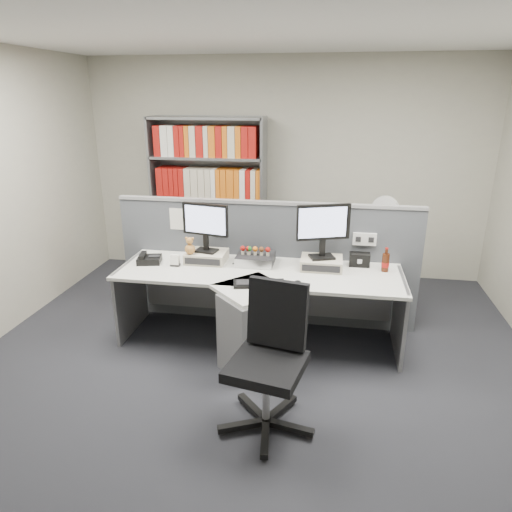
% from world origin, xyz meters
% --- Properties ---
extents(ground, '(5.50, 5.50, 0.00)m').
position_xyz_m(ground, '(0.00, 0.00, 0.00)').
color(ground, '#2B2C33').
rests_on(ground, ground).
extents(room_shell, '(5.04, 5.54, 2.72)m').
position_xyz_m(room_shell, '(0.00, 0.00, 1.79)').
color(room_shell, '#B0AE9D').
rests_on(room_shell, ground).
extents(partition, '(3.00, 0.08, 1.27)m').
position_xyz_m(partition, '(0.00, 1.25, 0.65)').
color(partition, '#4D5158').
rests_on(partition, ground).
extents(desk, '(2.60, 1.20, 0.72)m').
position_xyz_m(desk, '(0.00, 0.60, 0.46)').
color(desk, silver).
rests_on(desk, ground).
extents(monitor_riser_left, '(0.38, 0.31, 0.10)m').
position_xyz_m(monitor_riser_left, '(-0.54, 0.98, 0.77)').
color(monitor_riser_left, beige).
rests_on(monitor_riser_left, desk).
extents(monitor_riser_right, '(0.38, 0.31, 0.10)m').
position_xyz_m(monitor_riser_right, '(0.56, 0.98, 0.77)').
color(monitor_riser_right, beige).
rests_on(monitor_riser_right, desk).
extents(monitor_left, '(0.46, 0.18, 0.47)m').
position_xyz_m(monitor_left, '(-0.54, 0.98, 1.10)').
color(monitor_left, black).
rests_on(monitor_left, monitor_riser_left).
extents(monitor_right, '(0.48, 0.22, 0.50)m').
position_xyz_m(monitor_right, '(0.56, 0.98, 1.12)').
color(monitor_right, black).
rests_on(monitor_right, monitor_riser_right).
extents(desktop_pc, '(0.35, 0.31, 0.09)m').
position_xyz_m(desktop_pc, '(-0.06, 1.00, 0.77)').
color(desktop_pc, black).
rests_on(desktop_pc, desk).
extents(figurines, '(0.29, 0.05, 0.09)m').
position_xyz_m(figurines, '(-0.07, 0.98, 0.86)').
color(figurines, beige).
rests_on(figurines, desktop_pc).
extents(keyboard, '(0.46, 0.25, 0.03)m').
position_xyz_m(keyboard, '(0.05, 0.48, 0.73)').
color(keyboard, black).
rests_on(keyboard, desk).
extents(mouse, '(0.07, 0.11, 0.04)m').
position_xyz_m(mouse, '(0.38, 0.52, 0.74)').
color(mouse, black).
rests_on(mouse, desk).
extents(desk_phone, '(0.25, 0.24, 0.09)m').
position_xyz_m(desk_phone, '(-1.08, 0.85, 0.76)').
color(desk_phone, black).
rests_on(desk_phone, desk).
extents(desk_calendar, '(0.09, 0.07, 0.11)m').
position_xyz_m(desk_calendar, '(-0.80, 0.81, 0.77)').
color(desk_calendar, black).
rests_on(desk_calendar, desk).
extents(plush_toy, '(0.10, 0.10, 0.17)m').
position_xyz_m(plush_toy, '(-0.67, 0.88, 0.89)').
color(plush_toy, '#B0793A').
rests_on(plush_toy, monitor_riser_left).
extents(speaker, '(0.19, 0.11, 0.13)m').
position_xyz_m(speaker, '(0.91, 1.10, 0.78)').
color(speaker, black).
rests_on(speaker, desk).
extents(cola_bottle, '(0.07, 0.07, 0.22)m').
position_xyz_m(cola_bottle, '(1.13, 0.99, 0.80)').
color(cola_bottle, '#3F190A').
rests_on(cola_bottle, desk).
extents(shelving_unit, '(1.41, 0.40, 2.00)m').
position_xyz_m(shelving_unit, '(-0.90, 2.44, 0.98)').
color(shelving_unit, slate).
rests_on(shelving_unit, ground).
extents(filing_cabinet, '(0.45, 0.61, 0.70)m').
position_xyz_m(filing_cabinet, '(1.20, 1.99, 0.35)').
color(filing_cabinet, slate).
rests_on(filing_cabinet, ground).
extents(desk_fan, '(0.30, 0.19, 0.51)m').
position_xyz_m(desk_fan, '(1.20, 1.99, 1.02)').
color(desk_fan, white).
rests_on(desk_fan, filing_cabinet).
extents(office_chair, '(0.68, 0.67, 1.03)m').
position_xyz_m(office_chair, '(0.26, -0.32, 0.55)').
color(office_chair, silver).
rests_on(office_chair, ground).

